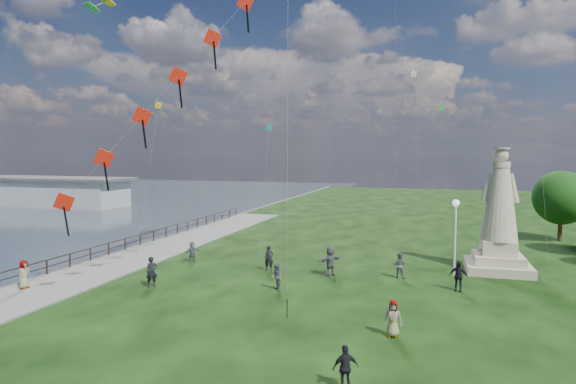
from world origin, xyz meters
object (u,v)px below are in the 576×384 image
(person_0, at_px, (152,272))
(person_8, at_px, (481,259))
(person_5, at_px, (192,252))
(person_3, at_px, (345,368))
(person_4, at_px, (393,319))
(person_10, at_px, (24,276))
(statue, at_px, (499,225))
(person_6, at_px, (269,258))
(person_9, at_px, (458,276))
(person_1, at_px, (276,277))
(lamppost, at_px, (455,221))
(pier_pavilion, at_px, (40,191))
(person_11, at_px, (330,261))
(person_7, at_px, (399,265))

(person_0, distance_m, person_8, 20.79)
(person_0, bearing_deg, person_5, 53.02)
(person_3, xyz_separation_m, person_4, (1.07, 5.11, 0.03))
(person_10, bearing_deg, statue, -67.35)
(person_10, bearing_deg, person_6, -57.94)
(person_9, bearing_deg, person_8, 79.58)
(person_1, height_order, person_8, person_8)
(person_6, bearing_deg, person_8, -1.59)
(lamppost, height_order, person_10, lamppost)
(person_5, height_order, person_9, person_9)
(pier_pavilion, relative_size, person_11, 15.89)
(person_3, height_order, person_5, person_3)
(statue, relative_size, person_9, 4.77)
(statue, distance_m, person_5, 20.80)
(person_3, distance_m, person_9, 13.62)
(person_4, bearing_deg, person_6, 127.91)
(statue, height_order, person_1, statue)
(statue, xyz_separation_m, person_1, (-12.43, -8.41, -2.29))
(person_8, xyz_separation_m, person_9, (-1.63, -5.22, 0.03))
(lamppost, height_order, person_9, lamppost)
(lamppost, height_order, person_1, lamppost)
(person_1, height_order, person_7, person_7)
(person_0, xyz_separation_m, person_10, (-6.49, -2.72, -0.07))
(person_1, xyz_separation_m, person_4, (6.86, -5.08, 0.02))
(pier_pavilion, xyz_separation_m, person_10, (37.00, -39.00, -1.03))
(lamppost, xyz_separation_m, person_1, (-9.68, -6.50, -2.71))
(pier_pavilion, bearing_deg, person_4, -34.78)
(person_4, distance_m, person_7, 9.86)
(person_1, xyz_separation_m, person_5, (-7.94, 4.92, -0.03))
(person_5, distance_m, person_9, 17.83)
(person_5, height_order, person_7, person_7)
(pier_pavilion, distance_m, person_9, 68.29)
(person_5, distance_m, person_11, 10.20)
(pier_pavilion, relative_size, person_6, 17.98)
(person_9, bearing_deg, lamppost, 98.21)
(person_11, bearing_deg, pier_pavilion, -84.93)
(person_3, height_order, person_6, person_6)
(person_3, xyz_separation_m, person_9, (3.98, 13.03, 0.10))
(person_6, bearing_deg, lamppost, -6.39)
(person_4, xyz_separation_m, person_9, (2.90, 7.91, 0.07))
(person_5, relative_size, person_11, 0.77)
(pier_pavilion, xyz_separation_m, statue, (63.00, -26.39, 1.20))
(person_0, bearing_deg, person_10, 158.10)
(person_5, bearing_deg, statue, -47.29)
(person_5, bearing_deg, person_8, -47.83)
(person_8, xyz_separation_m, person_11, (-9.18, -4.04, 0.13))
(person_3, distance_m, person_6, 16.20)
(person_8, height_order, person_10, person_8)
(person_0, relative_size, person_3, 1.17)
(person_0, height_order, person_1, person_0)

